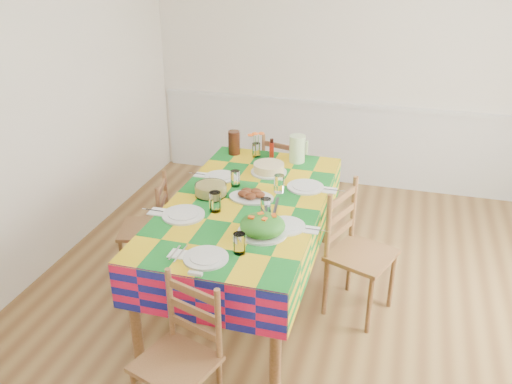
{
  "coord_description": "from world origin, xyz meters",
  "views": [
    {
      "loc": [
        0.49,
        -3.17,
        2.54
      ],
      "look_at": [
        -0.46,
        0.11,
        0.91
      ],
      "focal_mm": 38.0,
      "sensor_mm": 36.0,
      "label": 1
    }
  ],
  "objects_px": {
    "meat_platter": "(251,195)",
    "chair_left": "(149,229)",
    "chair_near": "(181,359)",
    "dining_table": "(247,212)",
    "chair_right": "(356,253)",
    "chair_far": "(285,177)",
    "tea_pitcher": "(234,143)",
    "green_pitcher": "(297,149)"
  },
  "relations": [
    {
      "from": "green_pitcher",
      "to": "tea_pitcher",
      "type": "height_order",
      "value": "green_pitcher"
    },
    {
      "from": "dining_table",
      "to": "meat_platter",
      "type": "xyz_separation_m",
      "value": [
        0.02,
        0.05,
        0.11
      ]
    },
    {
      "from": "tea_pitcher",
      "to": "chair_left",
      "type": "bearing_deg",
      "value": -117.13
    },
    {
      "from": "chair_right",
      "to": "green_pitcher",
      "type": "bearing_deg",
      "value": 57.66
    },
    {
      "from": "dining_table",
      "to": "chair_left",
      "type": "height_order",
      "value": "chair_left"
    },
    {
      "from": "dining_table",
      "to": "tea_pitcher",
      "type": "height_order",
      "value": "tea_pitcher"
    },
    {
      "from": "dining_table",
      "to": "chair_right",
      "type": "distance_m",
      "value": 0.84
    },
    {
      "from": "chair_far",
      "to": "chair_right",
      "type": "height_order",
      "value": "chair_right"
    },
    {
      "from": "meat_platter",
      "to": "chair_far",
      "type": "xyz_separation_m",
      "value": [
        -0.03,
        1.24,
        -0.39
      ]
    },
    {
      "from": "tea_pitcher",
      "to": "chair_right",
      "type": "distance_m",
      "value": 1.52
    },
    {
      "from": "meat_platter",
      "to": "chair_left",
      "type": "xyz_separation_m",
      "value": [
        -0.84,
        -0.04,
        -0.39
      ]
    },
    {
      "from": "green_pitcher",
      "to": "chair_right",
      "type": "distance_m",
      "value": 1.12
    },
    {
      "from": "green_pitcher",
      "to": "chair_near",
      "type": "relative_size",
      "value": 0.26
    },
    {
      "from": "dining_table",
      "to": "chair_left",
      "type": "distance_m",
      "value": 0.86
    },
    {
      "from": "dining_table",
      "to": "chair_far",
      "type": "bearing_deg",
      "value": 90.44
    },
    {
      "from": "chair_left",
      "to": "chair_right",
      "type": "height_order",
      "value": "chair_right"
    },
    {
      "from": "meat_platter",
      "to": "dining_table",
      "type": "bearing_deg",
      "value": -112.96
    },
    {
      "from": "chair_near",
      "to": "chair_left",
      "type": "distance_m",
      "value": 1.54
    },
    {
      "from": "green_pitcher",
      "to": "tea_pitcher",
      "type": "distance_m",
      "value": 0.57
    },
    {
      "from": "dining_table",
      "to": "meat_platter",
      "type": "bearing_deg",
      "value": 67.04
    },
    {
      "from": "green_pitcher",
      "to": "chair_far",
      "type": "xyz_separation_m",
      "value": [
        -0.2,
        0.44,
        -0.48
      ]
    },
    {
      "from": "meat_platter",
      "to": "chair_far",
      "type": "relative_size",
      "value": 0.38
    },
    {
      "from": "meat_platter",
      "to": "chair_left",
      "type": "height_order",
      "value": "chair_left"
    },
    {
      "from": "chair_left",
      "to": "chair_far",
      "type": "bearing_deg",
      "value": 132.14
    },
    {
      "from": "chair_left",
      "to": "chair_right",
      "type": "xyz_separation_m",
      "value": [
        1.63,
        0.01,
        0.05
      ]
    },
    {
      "from": "chair_far",
      "to": "chair_right",
      "type": "distance_m",
      "value": 1.51
    },
    {
      "from": "dining_table",
      "to": "chair_right",
      "type": "xyz_separation_m",
      "value": [
        0.81,
        0.02,
        -0.22
      ]
    },
    {
      "from": "dining_table",
      "to": "chair_far",
      "type": "height_order",
      "value": "chair_far"
    },
    {
      "from": "tea_pitcher",
      "to": "chair_far",
      "type": "height_order",
      "value": "tea_pitcher"
    },
    {
      "from": "meat_platter",
      "to": "tea_pitcher",
      "type": "relative_size",
      "value": 1.6
    },
    {
      "from": "green_pitcher",
      "to": "chair_left",
      "type": "relative_size",
      "value": 0.27
    },
    {
      "from": "green_pitcher",
      "to": "chair_near",
      "type": "distance_m",
      "value": 2.19
    },
    {
      "from": "chair_right",
      "to": "chair_near",
      "type": "bearing_deg",
      "value": 169.12
    },
    {
      "from": "dining_table",
      "to": "chair_near",
      "type": "bearing_deg",
      "value": -89.44
    },
    {
      "from": "dining_table",
      "to": "chair_near",
      "type": "distance_m",
      "value": 1.31
    },
    {
      "from": "meat_platter",
      "to": "chair_left",
      "type": "distance_m",
      "value": 0.93
    },
    {
      "from": "chair_near",
      "to": "meat_platter",
      "type": "bearing_deg",
      "value": 107.46
    },
    {
      "from": "dining_table",
      "to": "chair_far",
      "type": "distance_m",
      "value": 1.31
    },
    {
      "from": "chair_near",
      "to": "chair_far",
      "type": "xyz_separation_m",
      "value": [
        -0.02,
        2.57,
        -0.01
      ]
    },
    {
      "from": "meat_platter",
      "to": "chair_right",
      "type": "relative_size",
      "value": 0.34
    },
    {
      "from": "chair_near",
      "to": "chair_far",
      "type": "bearing_deg",
      "value": 108.32
    },
    {
      "from": "dining_table",
      "to": "chair_far",
      "type": "relative_size",
      "value": 2.32
    }
  ]
}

